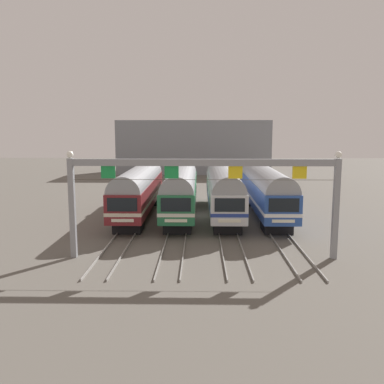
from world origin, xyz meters
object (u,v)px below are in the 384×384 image
Objects in this scene: commuter_train_blue at (265,188)px; catenary_gantry at (203,180)px; commuter_train_silver at (223,188)px; commuter_train_green at (181,188)px; commuter_train_maroon at (139,188)px.

catenary_gantry reaches higher than commuter_train_blue.
commuter_train_silver is at bearing 180.00° from commuter_train_blue.
commuter_train_green is 4.06m from commuter_train_silver.
commuter_train_silver is at bearing 0.06° from commuter_train_green.
catenary_gantry is at bearing -98.54° from commuter_train_silver.
catenary_gantry reaches higher than commuter_train_silver.
commuter_train_silver is 1.00× the size of commuter_train_blue.
commuter_train_blue reaches higher than commuter_train_green.
commuter_train_blue is 15.00m from catenary_gantry.
commuter_train_maroon is 1.00× the size of commuter_train_blue.
commuter_train_maroon is 4.06m from commuter_train_green.
commuter_train_blue is at bearing 0.03° from commuter_train_green.
commuter_train_green is 1.04× the size of catenary_gantry.
commuter_train_green is at bearing -179.97° from commuter_train_blue.
commuter_train_maroon is at bearing 114.26° from catenary_gantry.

